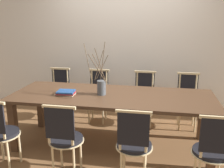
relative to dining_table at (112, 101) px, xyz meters
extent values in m
plane|color=brown|center=(0.00, 0.00, -0.65)|extent=(16.00, 16.00, 0.00)
cube|color=silver|center=(0.00, 1.32, 0.40)|extent=(12.00, 0.06, 2.12)
cube|color=#4C3321|center=(0.00, 0.00, 0.06)|extent=(2.71, 1.00, 0.04)
cube|color=#4C3321|center=(-1.25, -0.39, -0.31)|extent=(0.09, 0.09, 0.70)
cube|color=#4C3321|center=(1.25, -0.39, -0.31)|extent=(0.09, 0.09, 0.70)
cube|color=#4C3321|center=(-1.25, 0.39, -0.31)|extent=(0.09, 0.09, 0.70)
cube|color=#4C3321|center=(1.25, 0.39, -0.31)|extent=(0.09, 0.09, 0.70)
cylinder|color=black|center=(-1.16, -0.75, -0.21)|extent=(0.37, 0.37, 0.04)
cylinder|color=beige|center=(-1.16, -0.75, -0.24)|extent=(0.39, 0.39, 0.01)
cylinder|color=beige|center=(-1.28, -0.63, -0.44)|extent=(0.03, 0.03, 0.42)
cylinder|color=beige|center=(-1.04, -0.63, -0.44)|extent=(0.03, 0.03, 0.42)
cylinder|color=beige|center=(-1.04, -0.87, -0.44)|extent=(0.03, 0.03, 0.42)
cylinder|color=beige|center=(-1.03, -0.91, 0.02)|extent=(0.03, 0.03, 0.43)
cylinder|color=black|center=(-0.38, -0.75, -0.21)|extent=(0.37, 0.37, 0.04)
cylinder|color=beige|center=(-0.38, -0.75, -0.24)|extent=(0.39, 0.39, 0.01)
cylinder|color=beige|center=(-0.50, -0.63, -0.44)|extent=(0.03, 0.03, 0.42)
cylinder|color=beige|center=(-0.26, -0.63, -0.44)|extent=(0.03, 0.03, 0.42)
cylinder|color=beige|center=(-0.50, -0.87, -0.44)|extent=(0.03, 0.03, 0.42)
cylinder|color=beige|center=(-0.26, -0.87, -0.44)|extent=(0.03, 0.03, 0.42)
cylinder|color=beige|center=(-0.51, -0.91, 0.02)|extent=(0.03, 0.03, 0.43)
cylinder|color=beige|center=(-0.25, -0.91, 0.02)|extent=(0.03, 0.03, 0.43)
cube|color=black|center=(-0.38, -0.91, 0.04)|extent=(0.31, 0.02, 0.34)
cube|color=beige|center=(-0.38, -0.91, 0.22)|extent=(0.35, 0.03, 0.03)
cylinder|color=black|center=(0.38, -0.75, -0.21)|extent=(0.37, 0.37, 0.04)
cylinder|color=beige|center=(0.38, -0.75, -0.24)|extent=(0.39, 0.39, 0.01)
cylinder|color=beige|center=(0.26, -0.63, -0.44)|extent=(0.03, 0.03, 0.42)
cylinder|color=beige|center=(0.50, -0.63, -0.44)|extent=(0.03, 0.03, 0.42)
cylinder|color=beige|center=(0.25, -0.91, 0.02)|extent=(0.03, 0.03, 0.43)
cylinder|color=beige|center=(0.51, -0.91, 0.02)|extent=(0.03, 0.03, 0.43)
cube|color=black|center=(0.38, -0.91, 0.04)|extent=(0.31, 0.02, 0.34)
cube|color=beige|center=(0.38, -0.91, 0.22)|extent=(0.35, 0.03, 0.03)
cylinder|color=black|center=(1.15, -0.75, -0.21)|extent=(0.37, 0.37, 0.04)
cylinder|color=beige|center=(1.15, -0.75, -0.24)|extent=(0.39, 0.39, 0.01)
cylinder|color=beige|center=(1.03, -0.63, -0.44)|extent=(0.03, 0.03, 0.42)
cylinder|color=beige|center=(1.27, -0.63, -0.44)|extent=(0.03, 0.03, 0.42)
cylinder|color=beige|center=(1.02, -0.91, 0.02)|extent=(0.03, 0.03, 0.43)
cube|color=black|center=(1.15, -0.91, 0.04)|extent=(0.31, 0.02, 0.34)
cube|color=beige|center=(1.15, -0.91, 0.22)|extent=(0.35, 0.03, 0.03)
cylinder|color=black|center=(-1.09, 0.75, -0.21)|extent=(0.37, 0.37, 0.04)
cylinder|color=beige|center=(-1.09, 0.75, -0.24)|extent=(0.39, 0.39, 0.01)
cylinder|color=beige|center=(-0.97, 0.63, -0.44)|extent=(0.03, 0.03, 0.42)
cylinder|color=beige|center=(-1.21, 0.63, -0.44)|extent=(0.03, 0.03, 0.42)
cylinder|color=beige|center=(-0.97, 0.87, -0.44)|extent=(0.03, 0.03, 0.42)
cylinder|color=beige|center=(-1.21, 0.87, -0.44)|extent=(0.03, 0.03, 0.42)
cylinder|color=beige|center=(-0.96, 0.91, 0.02)|extent=(0.03, 0.03, 0.43)
cylinder|color=beige|center=(-1.22, 0.91, 0.02)|extent=(0.03, 0.03, 0.43)
cube|color=black|center=(-1.09, 0.91, 0.04)|extent=(0.31, 0.02, 0.34)
cube|color=beige|center=(-1.09, 0.91, 0.22)|extent=(0.35, 0.03, 0.03)
cylinder|color=black|center=(-0.39, 0.75, -0.21)|extent=(0.37, 0.37, 0.04)
cylinder|color=beige|center=(-0.39, 0.75, -0.24)|extent=(0.39, 0.39, 0.01)
cylinder|color=beige|center=(-0.27, 0.63, -0.44)|extent=(0.03, 0.03, 0.42)
cylinder|color=beige|center=(-0.51, 0.63, -0.44)|extent=(0.03, 0.03, 0.42)
cylinder|color=beige|center=(-0.27, 0.87, -0.44)|extent=(0.03, 0.03, 0.42)
cylinder|color=beige|center=(-0.51, 0.87, -0.44)|extent=(0.03, 0.03, 0.42)
cylinder|color=beige|center=(-0.26, 0.91, 0.02)|extent=(0.03, 0.03, 0.43)
cylinder|color=beige|center=(-0.52, 0.91, 0.02)|extent=(0.03, 0.03, 0.43)
cube|color=black|center=(-0.39, 0.91, 0.04)|extent=(0.31, 0.02, 0.34)
cube|color=beige|center=(-0.39, 0.91, 0.22)|extent=(0.35, 0.03, 0.03)
cylinder|color=black|center=(0.39, 0.75, -0.21)|extent=(0.37, 0.37, 0.04)
cylinder|color=beige|center=(0.39, 0.75, -0.24)|extent=(0.39, 0.39, 0.01)
cylinder|color=beige|center=(0.51, 0.63, -0.44)|extent=(0.03, 0.03, 0.42)
cylinder|color=beige|center=(0.27, 0.63, -0.44)|extent=(0.03, 0.03, 0.42)
cylinder|color=beige|center=(0.51, 0.87, -0.44)|extent=(0.03, 0.03, 0.42)
cylinder|color=beige|center=(0.27, 0.87, -0.44)|extent=(0.03, 0.03, 0.42)
cylinder|color=beige|center=(0.52, 0.91, 0.02)|extent=(0.03, 0.03, 0.43)
cylinder|color=beige|center=(0.26, 0.91, 0.02)|extent=(0.03, 0.03, 0.43)
cube|color=black|center=(0.39, 0.91, 0.04)|extent=(0.31, 0.02, 0.34)
cube|color=beige|center=(0.39, 0.91, 0.22)|extent=(0.35, 0.03, 0.03)
cylinder|color=black|center=(1.08, 0.75, -0.21)|extent=(0.37, 0.37, 0.04)
cylinder|color=beige|center=(1.08, 0.75, -0.24)|extent=(0.39, 0.39, 0.01)
cylinder|color=beige|center=(1.20, 0.63, -0.44)|extent=(0.03, 0.03, 0.42)
cylinder|color=beige|center=(0.96, 0.63, -0.44)|extent=(0.03, 0.03, 0.42)
cylinder|color=beige|center=(1.20, 0.87, -0.44)|extent=(0.03, 0.03, 0.42)
cylinder|color=beige|center=(0.96, 0.87, -0.44)|extent=(0.03, 0.03, 0.42)
cylinder|color=beige|center=(1.21, 0.91, 0.02)|extent=(0.03, 0.03, 0.43)
cylinder|color=beige|center=(0.95, 0.91, 0.02)|extent=(0.03, 0.03, 0.43)
cube|color=black|center=(1.08, 0.91, 0.04)|extent=(0.31, 0.02, 0.34)
cube|color=beige|center=(1.08, 0.91, 0.22)|extent=(0.35, 0.03, 0.03)
cylinder|color=#4C5156|center=(-0.14, -0.01, 0.18)|extent=(0.12, 0.12, 0.19)
cylinder|color=brown|center=(-0.16, -0.14, 0.46)|extent=(0.26, 0.05, 0.37)
cylinder|color=brown|center=(-0.14, -0.11, 0.46)|extent=(0.20, 0.02, 0.37)
cylinder|color=brown|center=(-0.18, 0.04, 0.47)|extent=(0.12, 0.10, 0.40)
cylinder|color=brown|center=(-0.14, -0.08, 0.50)|extent=(0.14, 0.01, 0.44)
cylinder|color=brown|center=(-0.29, -0.11, 0.52)|extent=(0.20, 0.31, 0.49)
cylinder|color=brown|center=(-0.13, 0.02, 0.53)|extent=(0.08, 0.03, 0.51)
cylinder|color=brown|center=(-0.15, 0.07, 0.44)|extent=(0.17, 0.02, 0.33)
cube|color=beige|center=(-0.61, -0.10, 0.09)|extent=(0.26, 0.17, 0.01)
cube|color=maroon|center=(-0.61, -0.11, 0.11)|extent=(0.25, 0.17, 0.02)
cube|color=#234C8C|center=(-0.61, -0.11, 0.13)|extent=(0.24, 0.20, 0.02)
camera|label=1|loc=(0.57, -3.13, 1.10)|focal=40.00mm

